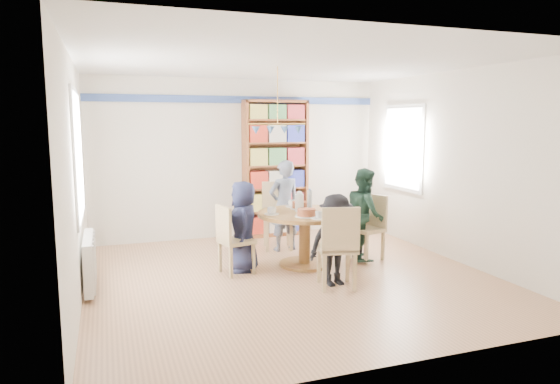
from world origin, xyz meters
name	(u,v)px	position (x,y,z in m)	size (l,w,h in m)	color
ground	(290,277)	(0.00, 0.00, 0.00)	(5.00, 5.00, 0.00)	tan
room_shell	(251,146)	(-0.26, 0.87, 1.65)	(5.00, 5.00, 5.00)	white
radiator	(89,261)	(-2.42, 0.30, 0.35)	(0.12, 1.00, 0.60)	silver
dining_table	(305,226)	(0.37, 0.42, 0.56)	(1.30, 1.30, 0.75)	brown
chair_left	(231,237)	(-0.69, 0.36, 0.50)	(0.48, 0.48, 0.91)	tan
chair_right	(370,224)	(1.40, 0.42, 0.51)	(0.52, 0.52, 0.93)	tan
chair_far	(277,212)	(0.34, 1.50, 0.57)	(0.55, 0.55, 1.04)	tan
chair_near	(338,244)	(0.37, -0.64, 0.55)	(0.54, 0.54, 1.01)	tan
person_left	(243,226)	(-0.49, 0.46, 0.60)	(0.59, 0.38, 1.21)	#161931
person_right	(365,214)	(1.31, 0.45, 0.66)	(0.64, 0.50, 1.33)	#172E22
person_far	(284,206)	(0.38, 1.29, 0.70)	(0.51, 0.34, 1.40)	gray
person_near	(336,240)	(0.40, -0.49, 0.56)	(0.73, 0.42, 1.12)	black
bookshelf	(275,170)	(0.59, 2.34, 1.15)	(1.12, 0.34, 2.35)	brown
tableware	(302,207)	(0.34, 0.44, 0.82)	(1.16, 1.16, 0.31)	white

